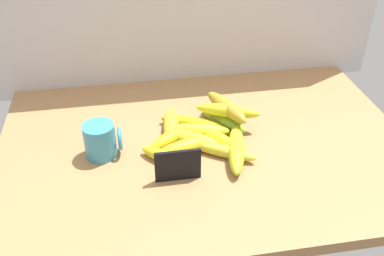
% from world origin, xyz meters
% --- Properties ---
extents(counter_top, '(1.10, 0.76, 0.03)m').
position_xyz_m(counter_top, '(0.00, 0.00, 0.01)').
color(counter_top, '#A17447').
rests_on(counter_top, ground).
extents(chalkboard_sign, '(0.11, 0.02, 0.08)m').
position_xyz_m(chalkboard_sign, '(-0.09, -0.13, 0.07)').
color(chalkboard_sign, black).
rests_on(chalkboard_sign, counter_top).
extents(coffee_mug, '(0.10, 0.08, 0.09)m').
position_xyz_m(coffee_mug, '(-0.27, -0.00, 0.08)').
color(coffee_mug, teal).
rests_on(coffee_mug, counter_top).
extents(banana_0, '(0.13, 0.16, 0.04)m').
position_xyz_m(banana_0, '(0.07, 0.08, 0.05)').
color(banana_0, '#8BBA29').
rests_on(banana_0, counter_top).
extents(banana_1, '(0.17, 0.08, 0.04)m').
position_xyz_m(banana_1, '(-0.06, -0.03, 0.05)').
color(banana_1, yellow).
rests_on(banana_1, counter_top).
extents(banana_2, '(0.18, 0.13, 0.03)m').
position_xyz_m(banana_2, '(0.03, -0.05, 0.05)').
color(banana_2, gold).
rests_on(banana_2, counter_top).
extents(banana_3, '(0.15, 0.11, 0.04)m').
position_xyz_m(banana_3, '(-0.04, -0.00, 0.05)').
color(banana_3, yellow).
rests_on(banana_3, counter_top).
extents(banana_4, '(0.18, 0.11, 0.03)m').
position_xyz_m(banana_4, '(-0.02, 0.08, 0.05)').
color(banana_4, gold).
rests_on(banana_4, counter_top).
extents(banana_5, '(0.15, 0.12, 0.04)m').
position_xyz_m(banana_5, '(-0.09, 0.02, 0.05)').
color(banana_5, yellow).
rests_on(banana_5, counter_top).
extents(banana_6, '(0.06, 0.17, 0.04)m').
position_xyz_m(banana_6, '(-0.08, 0.07, 0.05)').
color(banana_6, yellow).
rests_on(banana_6, counter_top).
extents(banana_7, '(0.09, 0.21, 0.04)m').
position_xyz_m(banana_7, '(0.07, -0.06, 0.05)').
color(banana_7, '#AEB625').
rests_on(banana_7, counter_top).
extents(banana_8, '(0.15, 0.19, 0.04)m').
position_xyz_m(banana_8, '(0.03, -0.01, 0.05)').
color(banana_8, yellow).
rests_on(banana_8, counter_top).
extents(banana_9, '(0.14, 0.13, 0.03)m').
position_xyz_m(banana_9, '(-0.11, -0.06, 0.05)').
color(banana_9, yellow).
rests_on(banana_9, counter_top).
extents(banana_10, '(0.19, 0.08, 0.04)m').
position_xyz_m(banana_10, '(-0.02, 0.04, 0.05)').
color(banana_10, gold).
rests_on(banana_10, counter_top).
extents(banana_11, '(0.18, 0.10, 0.04)m').
position_xyz_m(banana_11, '(0.07, 0.07, 0.09)').
color(banana_11, gold).
rests_on(banana_11, banana_0).
extents(banana_12, '(0.10, 0.18, 0.04)m').
position_xyz_m(banana_12, '(0.07, 0.08, 0.09)').
color(banana_12, '#AA8F26').
rests_on(banana_12, banana_0).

